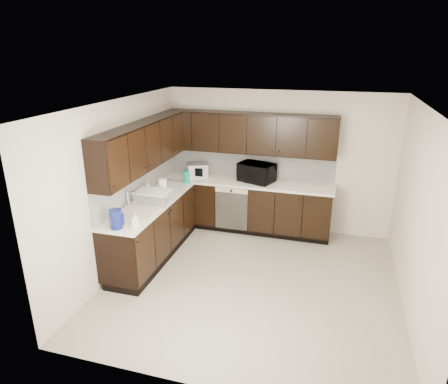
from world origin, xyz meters
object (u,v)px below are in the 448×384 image
Objects in this scene: microwave at (256,173)px; blue_pitcher at (116,219)px; toaster_oven at (198,170)px; storage_bin at (153,197)px; sink at (142,213)px.

microwave is 2.77m from blue_pitcher.
microwave is 1.10m from toaster_oven.
storage_bin is at bearing -120.34° from toaster_oven.
microwave reaches higher than blue_pitcher.
toaster_oven is 1.49m from storage_bin.
toaster_oven is at bearing -161.84° from microwave.
sink is 3.21× the size of blue_pitcher.
sink is 1.37× the size of microwave.
storage_bin is 1.89× the size of blue_pitcher.
sink reaches higher than blue_pitcher.
microwave is 1.95m from storage_bin.
microwave is 2.34× the size of blue_pitcher.
toaster_oven is at bearing 81.89° from sink.
sink is 0.31m from storage_bin.
blue_pitcher is (-1.35, -2.41, -0.04)m from microwave.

